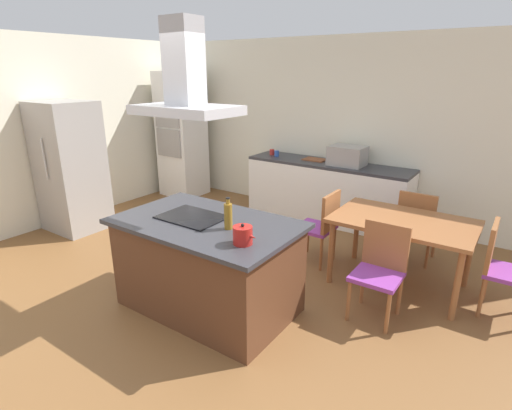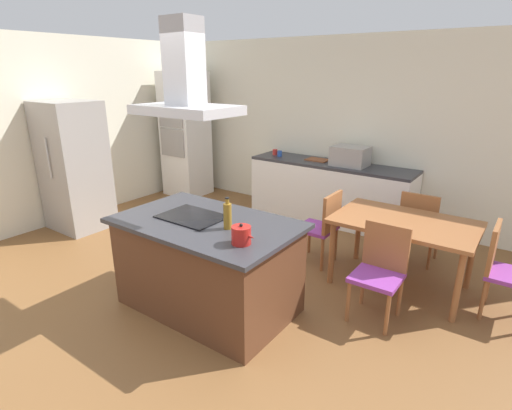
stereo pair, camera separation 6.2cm
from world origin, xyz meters
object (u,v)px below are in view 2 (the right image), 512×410
Objects in this scene: tea_kettle at (241,235)px; chair_at_right_end at (503,266)px; chair_at_left_end at (323,224)px; cutting_board at (318,160)px; chair_facing_island at (381,266)px; coffee_mug_red at (275,152)px; range_hood at (185,84)px; wall_oven_stack at (185,135)px; cooktop at (192,217)px; dining_table at (404,228)px; chair_facing_back_wall at (419,223)px; countertop_microwave at (350,156)px; olive_oil_bottle at (228,215)px; refrigerator at (74,167)px; coffee_mug_blue at (280,154)px.

tea_kettle reaches higher than chair_at_right_end.
cutting_board is at bearing 120.09° from chair_at_left_end.
tea_kettle is at bearing -128.22° from chair_facing_island.
coffee_mug_red is 3.26m from range_hood.
tea_kettle reaches higher than chair_at_left_end.
chair_at_right_end is at bearing -12.56° from wall_oven_stack.
cooktop reaches higher than chair_at_right_end.
chair_at_right_end and chair_at_left_end have the same top height.
dining_table is (0.81, 1.70, -0.31)m from tea_kettle.
chair_facing_back_wall is at bearing 54.05° from range_hood.
cooktop is 0.67× the size of chair_facing_island.
chair_facing_island is at bearing -90.00° from chair_facing_back_wall.
olive_oil_bottle is at bearing -87.90° from countertop_microwave.
countertop_microwave is 0.23× the size of wall_oven_stack.
refrigerator is (-1.85, -2.40, -0.03)m from coffee_mug_red.
countertop_microwave is 0.27× the size of refrigerator.
tea_kettle is 1.39m from chair_facing_island.
chair_facing_island is at bearing -143.99° from chair_at_right_end.
refrigerator is at bearing 170.89° from olive_oil_bottle.
chair_at_left_end is at bearing 15.98° from refrigerator.
coffee_mug_blue is at bearing 157.66° from chair_at_right_end.
tea_kettle is 0.15× the size of dining_table.
coffee_mug_red is 2.18m from chair_at_left_end.
chair_facing_back_wall is at bearing 54.05° from cooktop.
tea_kettle is at bearing -39.42° from wall_oven_stack.
refrigerator reaches higher than tea_kettle.
cutting_board is 0.24× the size of dining_table.
chair_facing_back_wall is at bearing 63.06° from olive_oil_bottle.
cutting_board is (-0.65, 2.96, -0.11)m from olive_oil_bottle.
dining_table is 1.57× the size of chair_at_left_end.
refrigerator is 3.09m from range_hood.
coffee_mug_blue is at bearing 5.93° from wall_oven_stack.
refrigerator is 3.61m from chair_at_left_end.
coffee_mug_red reaches higher than chair_facing_back_wall.
refrigerator is at bearing -164.02° from chair_at_left_end.
refrigerator is 4.40m from chair_facing_island.
coffee_mug_red reaches higher than chair_facing_island.
range_hood reaches higher than chair_facing_island.
tea_kettle is 0.24× the size of chair_at_left_end.
range_hood reaches higher than cutting_board.
tea_kettle is (0.75, -0.21, 0.07)m from cooktop.
chair_facing_island reaches higher than dining_table.
chair_facing_back_wall is (1.21, -0.73, -0.53)m from countertop_microwave.
range_hood reaches higher than tea_kettle.
chair_facing_back_wall is 1.13m from chair_at_left_end.
coffee_mug_red is 0.10× the size of chair_facing_back_wall.
cutting_board is at bearing 102.32° from olive_oil_bottle.
refrigerator is 4.49m from dining_table.
cutting_board is 3.57m from refrigerator.
range_hood is (-1.56, -2.15, 1.59)m from chair_facing_back_wall.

